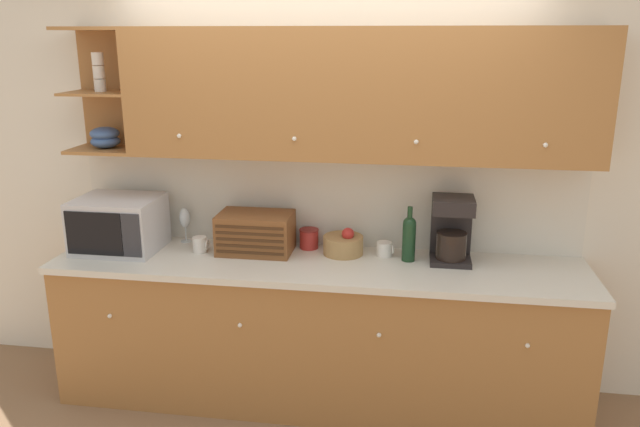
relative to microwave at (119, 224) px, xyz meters
name	(u,v)px	position (x,y,z in m)	size (l,w,h in m)	color
ground_plane	(325,370)	(1.26, 0.30, -1.08)	(24.00, 24.00, 0.00)	#896647
wall_back	(326,185)	(1.26, 0.33, 0.22)	(5.55, 0.06, 2.60)	silver
counter_unit	(318,331)	(1.26, -0.03, -0.62)	(3.17, 0.68, 0.92)	#A36B38
backsplash_panel	(325,199)	(1.26, 0.29, 0.13)	(3.15, 0.01, 0.60)	silver
upper_cabinets	(350,94)	(1.43, 0.13, 0.80)	(3.15, 0.35, 0.75)	#A36B38
microwave	(119,224)	(0.00, 0.00, 0.00)	(0.50, 0.42, 0.33)	silver
wine_glass	(185,219)	(0.35, 0.21, -0.01)	(0.07, 0.07, 0.23)	silver
mug	(200,245)	(0.51, 0.02, -0.12)	(0.10, 0.09, 0.10)	silver
bread_box	(256,233)	(0.85, 0.08, -0.04)	(0.45, 0.30, 0.25)	brown
storage_canister	(309,239)	(1.17, 0.20, -0.10)	(0.12, 0.12, 0.12)	#B22D28
fruit_basket	(343,244)	(1.40, 0.13, -0.10)	(0.25, 0.25, 0.17)	#A87F4C
mug_blue_second	(385,249)	(1.65, 0.13, -0.12)	(0.11, 0.09, 0.09)	silver
wine_bottle	(409,237)	(1.79, 0.07, -0.02)	(0.08, 0.08, 0.33)	#19381E
coffee_maker	(452,229)	(2.04, 0.11, 0.03)	(0.24, 0.24, 0.39)	black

